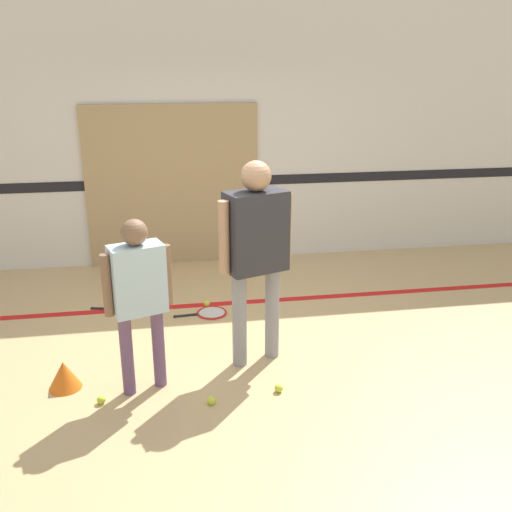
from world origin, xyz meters
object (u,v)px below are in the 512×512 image
(person_student_left, at_px, (138,288))
(tennis_ball_stray_right, at_px, (211,400))
(tennis_ball_stray_left, at_px, (101,400))
(tennis_ball_near_instructor, at_px, (279,388))
(racket_second_spare, at_px, (123,309))
(tennis_ball_by_spare_racket, at_px, (207,304))
(person_instructor, at_px, (256,242))
(training_cone, at_px, (64,375))
(racket_spare_on_floor, at_px, (210,313))

(person_student_left, bearing_deg, tennis_ball_stray_right, -50.30)
(tennis_ball_stray_left, bearing_deg, tennis_ball_near_instructor, -2.54)
(racket_second_spare, height_order, tennis_ball_stray_right, tennis_ball_stray_right)
(tennis_ball_by_spare_racket, bearing_deg, person_student_left, -112.12)
(racket_second_spare, bearing_deg, person_student_left, 110.88)
(tennis_ball_by_spare_racket, distance_m, tennis_ball_stray_left, 1.91)
(tennis_ball_near_instructor, relative_size, tennis_ball_stray_right, 1.00)
(tennis_ball_by_spare_racket, relative_size, tennis_ball_stray_right, 1.00)
(tennis_ball_stray_left, bearing_deg, tennis_ball_by_spare_racket, 60.53)
(racket_second_spare, bearing_deg, person_instructor, 145.37)
(tennis_ball_by_spare_racket, xyz_separation_m, training_cone, (-1.24, -1.39, 0.08))
(racket_second_spare, relative_size, training_cone, 1.99)
(person_instructor, bearing_deg, training_cone, 167.74)
(racket_spare_on_floor, height_order, tennis_ball_stray_left, tennis_ball_stray_left)
(racket_spare_on_floor, relative_size, tennis_ball_near_instructor, 8.55)
(racket_spare_on_floor, bearing_deg, tennis_ball_by_spare_racket, -89.92)
(tennis_ball_stray_left, bearing_deg, racket_second_spare, 87.69)
(tennis_ball_near_instructor, bearing_deg, person_student_left, 167.98)
(tennis_ball_by_spare_racket, bearing_deg, racket_spare_on_floor, -84.96)
(tennis_ball_by_spare_racket, bearing_deg, tennis_ball_near_instructor, -76.13)
(racket_spare_on_floor, bearing_deg, tennis_ball_near_instructor, 99.95)
(tennis_ball_near_instructor, xyz_separation_m, training_cone, (-1.67, 0.33, 0.08))
(tennis_ball_stray_left, distance_m, tennis_ball_stray_right, 0.84)
(person_instructor, distance_m, tennis_ball_stray_right, 1.29)
(racket_second_spare, relative_size, tennis_ball_by_spare_racket, 7.87)
(racket_second_spare, xyz_separation_m, tennis_ball_stray_left, (-0.07, -1.72, 0.02))
(tennis_ball_stray_right, bearing_deg, tennis_ball_by_spare_racket, 86.41)
(tennis_ball_stray_right, relative_size, training_cone, 0.25)
(person_instructor, xyz_separation_m, tennis_ball_stray_left, (-1.27, -0.47, -1.04))
(racket_spare_on_floor, height_order, training_cone, training_cone)
(tennis_ball_near_instructor, relative_size, tennis_ball_stray_left, 1.00)
(racket_second_spare, bearing_deg, tennis_ball_by_spare_racket, -172.41)
(person_student_left, xyz_separation_m, racket_second_spare, (-0.26, 1.56, -0.85))
(person_instructor, height_order, training_cone, person_instructor)
(racket_second_spare, xyz_separation_m, tennis_ball_stray_right, (0.76, -1.87, 0.02))
(tennis_ball_stray_left, xyz_separation_m, training_cone, (-0.30, 0.27, 0.08))
(person_instructor, bearing_deg, tennis_ball_near_instructor, -99.52)
(person_student_left, xyz_separation_m, tennis_ball_stray_left, (-0.33, -0.16, -0.83))
(person_instructor, bearing_deg, person_student_left, 178.90)
(person_student_left, relative_size, tennis_ball_stray_left, 21.19)
(person_instructor, bearing_deg, racket_second_spare, 114.43)
(person_student_left, bearing_deg, training_cone, 150.80)
(person_instructor, bearing_deg, tennis_ball_by_spare_racket, 86.10)
(racket_second_spare, height_order, tennis_ball_stray_left, tennis_ball_stray_left)
(racket_spare_on_floor, height_order, tennis_ball_stray_right, tennis_ball_stray_right)
(racket_spare_on_floor, distance_m, tennis_ball_near_instructor, 1.59)
(racket_second_spare, distance_m, tennis_ball_stray_left, 1.73)
(person_instructor, relative_size, training_cone, 6.66)
(tennis_ball_stray_right, bearing_deg, person_student_left, 148.67)
(racket_spare_on_floor, xyz_separation_m, tennis_ball_stray_left, (-0.96, -1.48, 0.02))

